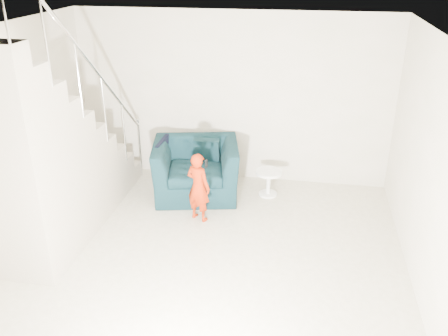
{
  "coord_description": "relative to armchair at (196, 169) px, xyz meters",
  "views": [
    {
      "loc": [
        1.15,
        -4.42,
        3.46
      ],
      "look_at": [
        0.15,
        1.2,
        0.85
      ],
      "focal_mm": 38.0,
      "sensor_mm": 36.0,
      "label": 1
    }
  ],
  "objects": [
    {
      "name": "side_table",
      "position": [
        1.11,
        0.13,
        -0.14
      ],
      "size": [
        0.41,
        0.41,
        0.41
      ],
      "color": "white",
      "rests_on": "floor"
    },
    {
      "name": "phone",
      "position": [
        0.34,
        -0.78,
        0.46
      ],
      "size": [
        0.03,
        0.05,
        0.1
      ],
      "primitive_type": "cube",
      "rotation": [
        0.0,
        0.0,
        -0.19
      ],
      "color": "black",
      "rests_on": "toddler"
    },
    {
      "name": "cushion",
      "position": [
        0.13,
        0.21,
        0.24
      ],
      "size": [
        0.4,
        0.19,
        0.4
      ],
      "primitive_type": "cube",
      "rotation": [
        0.21,
        0.0,
        0.0
      ],
      "color": "black",
      "rests_on": "armchair"
    },
    {
      "name": "armchair",
      "position": [
        0.0,
        0.0,
        0.0
      ],
      "size": [
        1.49,
        1.36,
        0.83
      ],
      "primitive_type": "imported",
      "rotation": [
        0.0,
        0.0,
        0.21
      ],
      "color": "black",
      "rests_on": "floor"
    },
    {
      "name": "ceiling",
      "position": [
        0.44,
        -2.03,
        2.28
      ],
      "size": [
        5.5,
        5.5,
        0.0
      ],
      "primitive_type": "plane",
      "rotation": [
        3.14,
        0.0,
        0.0
      ],
      "color": "silver",
      "rests_on": "back_wall"
    },
    {
      "name": "back_wall",
      "position": [
        0.44,
        0.72,
        0.93
      ],
      "size": [
        5.0,
        0.0,
        5.0
      ],
      "primitive_type": "plane",
      "rotation": [
        1.57,
        0.0,
        0.0
      ],
      "color": "#B3AD91",
      "rests_on": "floor"
    },
    {
      "name": "floor",
      "position": [
        0.44,
        -2.03,
        -0.42
      ],
      "size": [
        5.5,
        5.5,
        0.0
      ],
      "primitive_type": "plane",
      "color": "tan",
      "rests_on": "ground"
    },
    {
      "name": "toddler",
      "position": [
        0.22,
        -0.77,
        0.09
      ],
      "size": [
        0.43,
        0.37,
        1.0
      ],
      "primitive_type": "imported",
      "rotation": [
        0.0,
        0.0,
        2.72
      ],
      "color": "#8D2404",
      "rests_on": "floor"
    },
    {
      "name": "right_wall",
      "position": [
        2.94,
        -2.03,
        0.93
      ],
      "size": [
        0.0,
        5.5,
        5.5
      ],
      "primitive_type": "plane",
      "rotation": [
        1.57,
        0.0,
        -1.57
      ],
      "color": "#B3AD91",
      "rests_on": "floor"
    },
    {
      "name": "staircase",
      "position": [
        -1.56,
        -1.48,
        0.53
      ],
      "size": [
        1.02,
        3.03,
        3.62
      ],
      "color": "#ADA089",
      "rests_on": "floor"
    },
    {
      "name": "throw",
      "position": [
        -0.53,
        0.03,
        0.11
      ],
      "size": [
        0.06,
        0.57,
        0.64
      ],
      "primitive_type": "cube",
      "color": "black",
      "rests_on": "armchair"
    }
  ]
}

